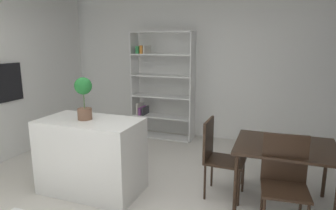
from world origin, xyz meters
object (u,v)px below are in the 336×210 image
Objects in this scene: built_in_oven at (5,83)px; open_bookshelf at (160,85)px; kitchen_island at (91,156)px; dining_chair_near at (284,176)px; dining_chair_island_side at (217,152)px; potted_plant_on_island at (84,95)px; dining_table at (285,151)px.

built_in_oven is 0.29× the size of open_bookshelf.
kitchen_island is 2.25m from dining_chair_near.
dining_chair_near is at bearing -46.31° from open_bookshelf.
dining_chair_near reaches higher than dining_chair_island_side.
dining_chair_island_side is (3.34, -0.01, -0.69)m from built_in_oven.
open_bookshelf is 3.28m from dining_chair_near.
built_in_oven is 1.85m from potted_plant_on_island.
dining_chair_island_side reaches higher than dining_table.
dining_table is at bearing 83.84° from dining_chair_near.
dining_table is (4.10, -0.02, -0.58)m from built_in_oven.
open_bookshelf is at bearing 140.08° from dining_table.
potted_plant_on_island is at bearing 174.47° from dining_chair_near.
built_in_oven is 3.41m from dining_chair_island_side.
open_bookshelf reaches higher than dining_chair_near.
potted_plant_on_island is at bearing -169.09° from dining_table.
potted_plant_on_island reaches higher than dining_table.
dining_chair_near is at bearing -120.11° from dining_chair_island_side.
dining_chair_island_side is (1.49, -1.88, -0.49)m from open_bookshelf.
dining_chair_island_side is (1.49, 0.45, 0.09)m from kitchen_island.
dining_chair_near is at bearing -6.71° from built_in_oven.
built_in_oven reaches higher than dining_table.
kitchen_island is 1.56m from dining_chair_island_side.
dining_chair_near is (2.24, -0.02, 0.11)m from kitchen_island.
built_in_oven reaches higher than dining_chair_near.
open_bookshelf is 2.96m from dining_table.
potted_plant_on_island reaches higher than kitchen_island.
dining_table is 1.14× the size of dining_chair_island_side.
dining_chair_near is (2.24, -2.35, -0.47)m from open_bookshelf.
kitchen_island is 2.40m from open_bookshelf.
open_bookshelf reaches higher than dining_table.
kitchen_island is 1.14× the size of dining_table.
dining_table is 0.77m from dining_chair_island_side.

